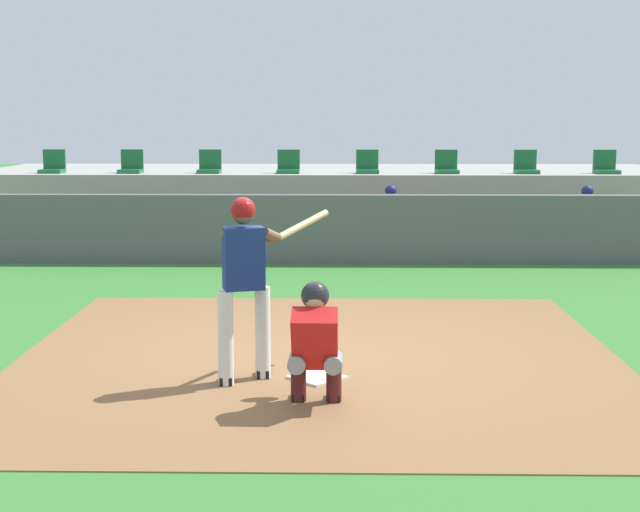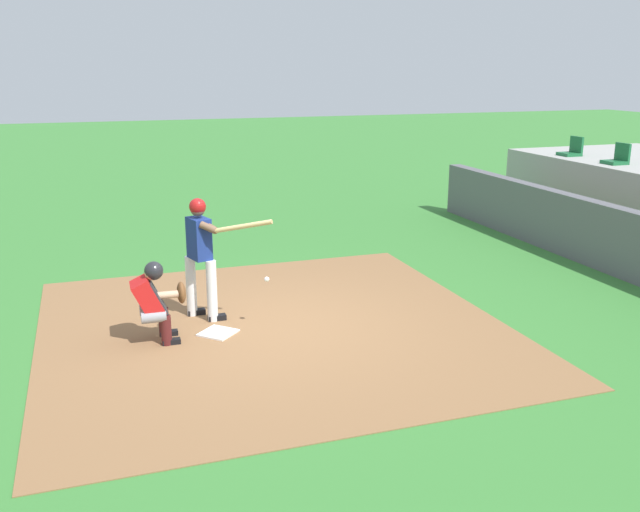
{
  "view_description": "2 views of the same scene",
  "coord_description": "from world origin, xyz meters",
  "px_view_note": "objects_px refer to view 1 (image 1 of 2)",
  "views": [
    {
      "loc": [
        0.19,
        -9.49,
        2.56
      ],
      "look_at": [
        0.0,
        0.7,
        1.0
      ],
      "focal_mm": 51.42,
      "sensor_mm": 36.0,
      "label": 1
    },
    {
      "loc": [
        9.02,
        -2.36,
        3.62
      ],
      "look_at": [
        0.0,
        0.7,
        1.0
      ],
      "focal_mm": 39.06,
      "sensor_mm": 36.0,
      "label": 2
    }
  ],
  "objects_px": {
    "dugout_player_1": "(588,220)",
    "stadium_seat_7": "(606,167)",
    "stadium_seat_0": "(53,166)",
    "stadium_seat_6": "(526,167)",
    "catcher_crouched": "(315,339)",
    "stadium_seat_2": "(210,166)",
    "stadium_seat_5": "(447,167)",
    "dugout_player_0": "(391,219)",
    "stadium_seat_3": "(288,167)",
    "batter_at_plate": "(246,277)",
    "stadium_seat_4": "(367,167)",
    "home_plate": "(317,377)",
    "stadium_seat_1": "(131,166)"
  },
  "relations": [
    {
      "from": "home_plate",
      "to": "stadium_seat_6",
      "type": "bearing_deg",
      "value": 68.24
    },
    {
      "from": "stadium_seat_1",
      "to": "stadium_seat_7",
      "type": "height_order",
      "value": "same"
    },
    {
      "from": "stadium_seat_3",
      "to": "stadium_seat_5",
      "type": "xyz_separation_m",
      "value": [
        3.25,
        0.0,
        0.0
      ]
    },
    {
      "from": "batter_at_plate",
      "to": "stadium_seat_7",
      "type": "relative_size",
      "value": 3.76
    },
    {
      "from": "stadium_seat_2",
      "to": "stadium_seat_6",
      "type": "xyz_separation_m",
      "value": [
        6.5,
        0.0,
        0.0
      ]
    },
    {
      "from": "batter_at_plate",
      "to": "stadium_seat_7",
      "type": "bearing_deg",
      "value": 58.16
    },
    {
      "from": "dugout_player_1",
      "to": "stadium_seat_5",
      "type": "height_order",
      "value": "stadium_seat_5"
    },
    {
      "from": "batter_at_plate",
      "to": "stadium_seat_2",
      "type": "height_order",
      "value": "stadium_seat_2"
    },
    {
      "from": "stadium_seat_3",
      "to": "stadium_seat_4",
      "type": "relative_size",
      "value": 1.0
    },
    {
      "from": "stadium_seat_0",
      "to": "stadium_seat_7",
      "type": "bearing_deg",
      "value": 0.0
    },
    {
      "from": "batter_at_plate",
      "to": "dugout_player_0",
      "type": "xyz_separation_m",
      "value": [
        1.87,
        8.22,
        -0.36
      ]
    },
    {
      "from": "batter_at_plate",
      "to": "stadium_seat_4",
      "type": "distance_m",
      "value": 10.37
    },
    {
      "from": "dugout_player_1",
      "to": "stadium_seat_4",
      "type": "bearing_deg",
      "value": 153.06
    },
    {
      "from": "stadium_seat_1",
      "to": "stadium_seat_3",
      "type": "bearing_deg",
      "value": 0.0
    },
    {
      "from": "home_plate",
      "to": "catcher_crouched",
      "type": "relative_size",
      "value": 0.23
    },
    {
      "from": "stadium_seat_1",
      "to": "stadium_seat_2",
      "type": "xyz_separation_m",
      "value": [
        1.63,
        0.0,
        0.0
      ]
    },
    {
      "from": "home_plate",
      "to": "batter_at_plate",
      "type": "bearing_deg",
      "value": -173.84
    },
    {
      "from": "dugout_player_0",
      "to": "stadium_seat_6",
      "type": "bearing_deg",
      "value": 35.28
    },
    {
      "from": "dugout_player_1",
      "to": "stadium_seat_7",
      "type": "height_order",
      "value": "stadium_seat_7"
    },
    {
      "from": "stadium_seat_5",
      "to": "stadium_seat_7",
      "type": "bearing_deg",
      "value": 0.0
    },
    {
      "from": "stadium_seat_0",
      "to": "stadium_seat_1",
      "type": "distance_m",
      "value": 1.62
    },
    {
      "from": "stadium_seat_2",
      "to": "stadium_seat_7",
      "type": "bearing_deg",
      "value": 0.0
    },
    {
      "from": "stadium_seat_3",
      "to": "stadium_seat_5",
      "type": "height_order",
      "value": "same"
    },
    {
      "from": "dugout_player_0",
      "to": "stadium_seat_2",
      "type": "xyz_separation_m",
      "value": [
        -3.62,
        2.03,
        0.86
      ]
    },
    {
      "from": "stadium_seat_2",
      "to": "stadium_seat_5",
      "type": "relative_size",
      "value": 1.0
    },
    {
      "from": "batter_at_plate",
      "to": "catcher_crouched",
      "type": "distance_m",
      "value": 1.09
    },
    {
      "from": "catcher_crouched",
      "to": "stadium_seat_0",
      "type": "bearing_deg",
      "value": 117.36
    },
    {
      "from": "stadium_seat_2",
      "to": "stadium_seat_5",
      "type": "xyz_separation_m",
      "value": [
        4.88,
        0.0,
        0.0
      ]
    },
    {
      "from": "stadium_seat_3",
      "to": "home_plate",
      "type": "bearing_deg",
      "value": -85.44
    },
    {
      "from": "stadium_seat_4",
      "to": "home_plate",
      "type": "bearing_deg",
      "value": -94.56
    },
    {
      "from": "home_plate",
      "to": "stadium_seat_4",
      "type": "bearing_deg",
      "value": 85.44
    },
    {
      "from": "stadium_seat_3",
      "to": "stadium_seat_6",
      "type": "relative_size",
      "value": 1.0
    },
    {
      "from": "dugout_player_0",
      "to": "stadium_seat_7",
      "type": "bearing_deg",
      "value": 24.33
    },
    {
      "from": "batter_at_plate",
      "to": "stadium_seat_6",
      "type": "height_order",
      "value": "stadium_seat_6"
    },
    {
      "from": "dugout_player_1",
      "to": "stadium_seat_7",
      "type": "relative_size",
      "value": 2.71
    },
    {
      "from": "dugout_player_0",
      "to": "stadium_seat_7",
      "type": "distance_m",
      "value": 5.01
    },
    {
      "from": "stadium_seat_7",
      "to": "stadium_seat_6",
      "type": "bearing_deg",
      "value": 180.0
    },
    {
      "from": "dugout_player_0",
      "to": "stadium_seat_6",
      "type": "height_order",
      "value": "stadium_seat_6"
    },
    {
      "from": "catcher_crouched",
      "to": "dugout_player_0",
      "type": "height_order",
      "value": "dugout_player_0"
    },
    {
      "from": "stadium_seat_2",
      "to": "stadium_seat_5",
      "type": "distance_m",
      "value": 4.88
    },
    {
      "from": "stadium_seat_0",
      "to": "stadium_seat_5",
      "type": "relative_size",
      "value": 1.0
    },
    {
      "from": "dugout_player_0",
      "to": "stadium_seat_6",
      "type": "distance_m",
      "value": 3.63
    },
    {
      "from": "batter_at_plate",
      "to": "stadium_seat_5",
      "type": "relative_size",
      "value": 3.76
    },
    {
      "from": "home_plate",
      "to": "stadium_seat_7",
      "type": "height_order",
      "value": "stadium_seat_7"
    },
    {
      "from": "stadium_seat_6",
      "to": "catcher_crouched",
      "type": "bearing_deg",
      "value": -110.31
    },
    {
      "from": "stadium_seat_0",
      "to": "stadium_seat_6",
      "type": "xyz_separation_m",
      "value": [
        9.75,
        0.0,
        0.0
      ]
    },
    {
      "from": "stadium_seat_7",
      "to": "home_plate",
      "type": "bearing_deg",
      "value": -119.19
    },
    {
      "from": "dugout_player_0",
      "to": "stadium_seat_2",
      "type": "relative_size",
      "value": 2.71
    },
    {
      "from": "stadium_seat_2",
      "to": "stadium_seat_6",
      "type": "bearing_deg",
      "value": 0.0
    },
    {
      "from": "stadium_seat_4",
      "to": "stadium_seat_6",
      "type": "xyz_separation_m",
      "value": [
        3.25,
        0.0,
        0.0
      ]
    }
  ]
}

